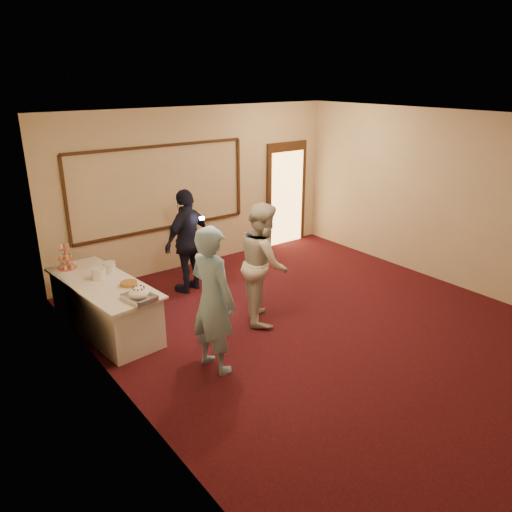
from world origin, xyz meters
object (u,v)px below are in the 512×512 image
Objects in this scene: tart at (129,284)px; woman at (263,263)px; plate_stack_a at (99,274)px; cupcake_stand at (66,259)px; man at (213,300)px; buffet_table at (105,306)px; pavlova_tray at (139,295)px; plate_stack_b at (109,267)px; guest at (188,241)px.

woman is (1.82, -0.70, 0.12)m from tart.
cupcake_stand is at bearing 108.62° from plate_stack_a.
cupcake_stand is at bearing 10.36° from man.
man reaches higher than plate_stack_a.
woman reaches higher than tart.
buffet_table is 5.20× the size of cupcake_stand.
pavlova_tray is 0.51m from tart.
plate_stack_a is 0.11× the size of woman.
pavlova_tray is 1.75m from cupcake_stand.
plate_stack_a is (-0.17, 0.99, 0.01)m from pavlova_tray.
man is 1.51m from woman.
man is (0.56, -0.91, 0.11)m from pavlova_tray.
plate_stack_b is (0.05, 1.15, 0.01)m from pavlova_tray.
buffet_table is at bearing -92.45° from plate_stack_a.
cupcake_stand is at bearing 80.38° from woman.
tart is at bearing -56.26° from buffet_table.
tart is (0.24, -0.48, -0.06)m from plate_stack_a.
man is (0.51, -2.06, 0.10)m from plate_stack_b.
buffet_table is at bearing -74.17° from cupcake_stand.
guest is (1.53, 1.42, 0.05)m from pavlova_tray.
pavlova_tray is 2.53× the size of plate_stack_b.
cupcake_stand reaches higher than pavlova_tray.
plate_stack_a is 0.73× the size of tart.
plate_stack_b reaches higher than tart.
pavlova_tray is at bearing -78.92° from buffet_table.
plate_stack_b is at bearing 36.80° from plate_stack_a.
cupcake_stand is at bearing -26.98° from guest.
buffet_table is 1.16× the size of man.
tart is 1.72m from guest.
pavlova_tray is 0.27× the size of guest.
tart is (0.48, -1.19, -0.13)m from cupcake_stand.
plate_stack_a is 0.11× the size of guest.
guest is (1.71, 0.54, 0.50)m from buffet_table.
tart is at bearing 81.78° from pavlova_tray.
plate_stack_a reaches higher than buffet_table.
man reaches higher than tart.
plate_stack_b is (0.45, -0.55, -0.07)m from cupcake_stand.
plate_stack_b is (0.22, 0.28, 0.46)m from buffet_table.
cupcake_stand is (-0.41, 1.70, 0.08)m from pavlova_tray.
cupcake_stand reaches higher than tart.
cupcake_stand reaches higher than plate_stack_a.
tart is at bearing -63.59° from plate_stack_a.
pavlova_tray is 0.25× the size of man.
guest is (1.49, 0.27, 0.04)m from plate_stack_b.
pavlova_tray is at bearing -80.47° from plate_stack_a.
woman is (1.33, 0.71, -0.04)m from man.
cupcake_stand is 0.22× the size of man.
guest reaches higher than plate_stack_b.
tart is 1.96m from woman.
cupcake_stand is 1.54× the size of tart.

